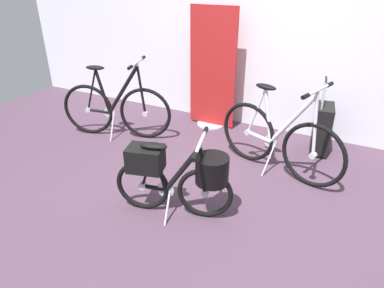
# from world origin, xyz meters

# --- Properties ---
(ground_plane) EXTENTS (7.42, 7.42, 0.00)m
(ground_plane) POSITION_xyz_m (0.00, 0.00, 0.00)
(ground_plane) COLOR #473342
(back_wall) EXTENTS (7.42, 0.10, 2.92)m
(back_wall) POSITION_xyz_m (0.00, 2.20, 1.46)
(back_wall) COLOR silver
(back_wall) RESTS_ON ground_plane
(floor_banner_stand) EXTENTS (0.60, 0.36, 1.47)m
(floor_banner_stand) POSITION_xyz_m (-0.56, 1.90, 0.65)
(floor_banner_stand) COLOR #B7B7BC
(floor_banner_stand) RESTS_ON ground_plane
(folding_bike_foreground) EXTENTS (0.95, 0.52, 0.70)m
(folding_bike_foreground) POSITION_xyz_m (-0.04, 0.11, 0.38)
(folding_bike_foreground) COLOR black
(folding_bike_foreground) RESTS_ON ground_plane
(display_bike_left) EXTENTS (1.30, 0.56, 0.94)m
(display_bike_left) POSITION_xyz_m (0.49, 1.14, 0.36)
(display_bike_left) COLOR black
(display_bike_left) RESTS_ON ground_plane
(display_bike_right) EXTENTS (1.29, 0.56, 0.93)m
(display_bike_right) POSITION_xyz_m (-1.44, 1.09, 0.35)
(display_bike_right) COLOR black
(display_bike_right) RESTS_ON ground_plane
(rolling_suitcase) EXTENTS (0.23, 0.38, 0.83)m
(rolling_suitcase) POSITION_xyz_m (0.81, 1.77, 0.28)
(rolling_suitcase) COLOR black
(rolling_suitcase) RESTS_ON ground_plane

